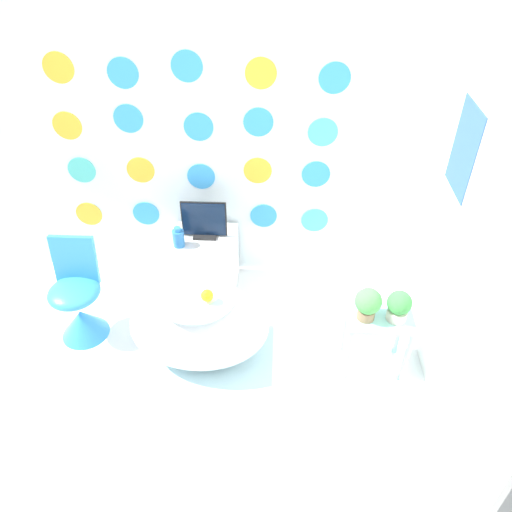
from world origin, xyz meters
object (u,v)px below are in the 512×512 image
tv (204,221)px  chair (79,307)px  vase (178,238)px  potted_plant_right (399,306)px  bathtub (200,325)px  potted_plant_left (368,303)px

tv → chair: bearing=-145.0°
vase → potted_plant_right: potted_plant_right is taller
tv → vase: 0.24m
bathtub → tv: size_ratio=2.76×
chair → potted_plant_right: chair is taller
tv → vase: tv is taller
chair → potted_plant_left: chair is taller
potted_plant_right → chair: bearing=174.2°
vase → potted_plant_left: potted_plant_left is taller
potted_plant_left → potted_plant_right: 0.20m
bathtub → potted_plant_left: 1.16m
vase → potted_plant_right: size_ratio=0.76×
bathtub → vase: (-0.23, 0.64, 0.27)m
vase → tv: bearing=35.5°
bathtub → potted_plant_right: size_ratio=4.38×
tv → potted_plant_left: bearing=-35.8°
potted_plant_left → chair: bearing=173.5°
bathtub → potted_plant_left: size_ratio=4.10×
potted_plant_left → bathtub: bearing=176.9°
vase → potted_plant_right: (1.54, -0.70, 0.03)m
chair → tv: size_ratio=2.26×
bathtub → potted_plant_right: 1.34m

